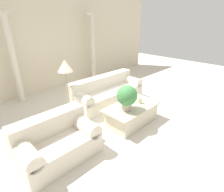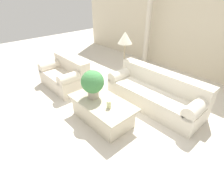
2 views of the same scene
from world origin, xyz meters
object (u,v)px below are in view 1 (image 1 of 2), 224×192
Objects in this scene: loveseat at (57,141)px; floor_lamp at (65,68)px; coffee_table at (132,114)px; potted_plant at (127,96)px; sofa_long at (107,92)px.

floor_lamp reaches higher than loveseat.
floor_lamp is (-0.83, 1.48, 1.02)m from coffee_table.
coffee_table is at bearing 6.09° from potted_plant.
potted_plant is (-0.62, -1.32, 0.48)m from sofa_long.
sofa_long is 1.35m from coffee_table.
sofa_long is 1.63× the size of coffee_table.
sofa_long is 1.53m from potted_plant.
coffee_table is (1.87, -0.23, -0.10)m from loveseat.
sofa_long is at bearing 73.48° from coffee_table.
coffee_table is at bearing -7.08° from loveseat.
sofa_long is 1.54m from floor_lamp.
potted_plant is (1.63, -0.26, 0.47)m from loveseat.
potted_plant is at bearing -68.71° from floor_lamp.
coffee_table is 1.98m from floor_lamp.
loveseat is 1.89m from coffee_table.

